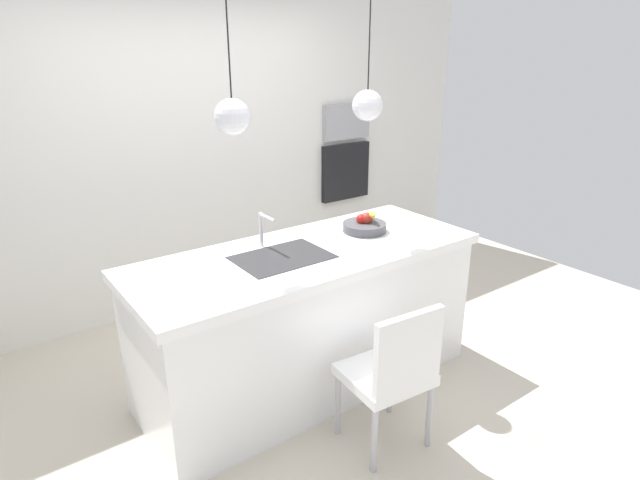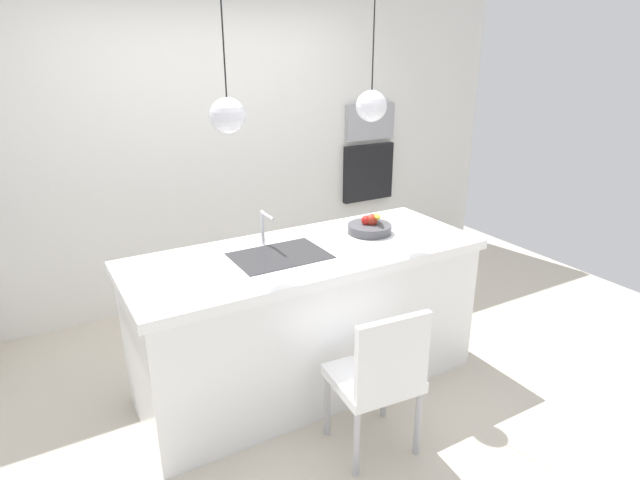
{
  "view_description": "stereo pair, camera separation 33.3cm",
  "coord_description": "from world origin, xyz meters",
  "px_view_note": "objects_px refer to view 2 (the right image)",
  "views": [
    {
      "loc": [
        -1.75,
        -2.52,
        2.15
      ],
      "look_at": [
        0.1,
        0.0,
        1.0
      ],
      "focal_mm": 29.91,
      "sensor_mm": 36.0,
      "label": 1
    },
    {
      "loc": [
        -1.47,
        -2.7,
        2.15
      ],
      "look_at": [
        0.1,
        0.0,
        1.0
      ],
      "focal_mm": 29.91,
      "sensor_mm": 36.0,
      "label": 2
    }
  ],
  "objects_px": {
    "fruit_bowl": "(370,227)",
    "chair_near": "(380,375)",
    "microwave": "(369,122)",
    "oven": "(368,172)"
  },
  "relations": [
    {
      "from": "oven",
      "to": "chair_near",
      "type": "relative_size",
      "value": 0.63
    },
    {
      "from": "chair_near",
      "to": "oven",
      "type": "bearing_deg",
      "value": 56.58
    },
    {
      "from": "microwave",
      "to": "chair_near",
      "type": "xyz_separation_m",
      "value": [
        -1.56,
        -2.36,
        -0.95
      ]
    },
    {
      "from": "microwave",
      "to": "oven",
      "type": "xyz_separation_m",
      "value": [
        0.0,
        0.0,
        -0.5
      ]
    },
    {
      "from": "microwave",
      "to": "oven",
      "type": "distance_m",
      "value": 0.5
    },
    {
      "from": "microwave",
      "to": "chair_near",
      "type": "relative_size",
      "value": 0.61
    },
    {
      "from": "microwave",
      "to": "oven",
      "type": "relative_size",
      "value": 0.96
    },
    {
      "from": "fruit_bowl",
      "to": "chair_near",
      "type": "xyz_separation_m",
      "value": [
        -0.52,
        -0.85,
        -0.49
      ]
    },
    {
      "from": "fruit_bowl",
      "to": "oven",
      "type": "relative_size",
      "value": 0.53
    },
    {
      "from": "microwave",
      "to": "chair_near",
      "type": "bearing_deg",
      "value": -123.42
    }
  ]
}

